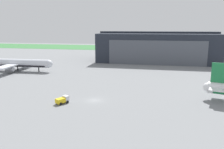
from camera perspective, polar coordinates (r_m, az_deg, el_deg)
The scene contains 5 objects.
ground_plane at distance 69.38m, azimuth -4.43°, elevation -6.51°, with size 440.00×440.00×0.00m, color slate.
grass_field_strip at distance 238.83m, azimuth 7.21°, elevation 6.60°, with size 440.00×56.00×0.08m, color #3B7840.
maintenance_hangar at distance 149.20m, azimuth 11.24°, elevation 6.76°, with size 73.20×32.62×18.94m.
airliner_far_left at distance 123.02m, azimuth -22.69°, elevation 2.63°, with size 36.97×28.86×12.98m.
baggage_tug at distance 67.81m, azimuth -12.34°, elevation -6.26°, with size 3.50×4.17×2.06m.
Camera 1 is at (18.45, -63.19, 21.93)m, focal length 36.34 mm.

